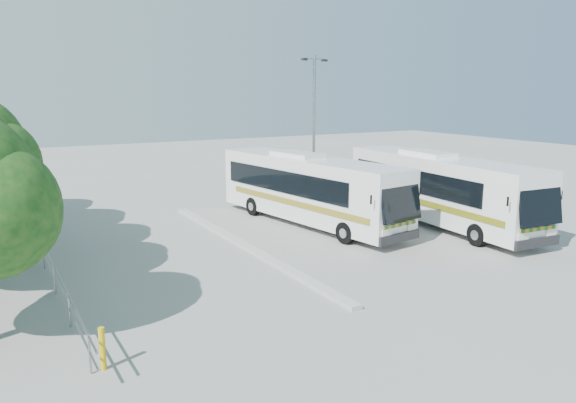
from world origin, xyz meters
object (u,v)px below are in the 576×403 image
coach_main (310,188)px  bollard (102,349)px  coach_adjacent (439,188)px  lamppost (314,122)px

coach_main → bollard: 15.69m
coach_adjacent → bollard: (-17.40, -6.91, -1.29)m
bollard → coach_main: bearing=40.2°
lamppost → bollard: size_ratio=7.91×
coach_adjacent → bollard: bearing=-154.7°
coach_main → bollard: bearing=-148.1°
lamppost → bollard: 21.57m
coach_main → coach_adjacent: 6.31m
coach_adjacent → lamppost: (-2.27, 7.91, 2.83)m
coach_adjacent → coach_main: bearing=153.4°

